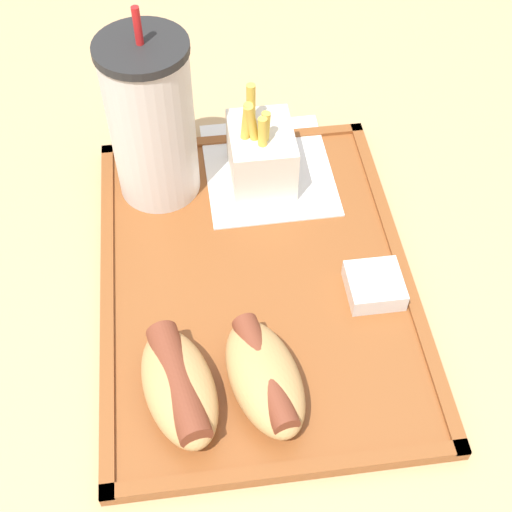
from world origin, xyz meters
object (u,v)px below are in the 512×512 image
at_px(soda_cup, 151,121).
at_px(hot_dog_near, 265,376).
at_px(hot_dog_far, 179,386).
at_px(fries_carton, 261,154).
at_px(sauce_cup_mayo, 374,285).

bearing_deg(soda_cup, hot_dog_near, -163.42).
xyz_separation_m(soda_cup, hot_dog_far, (-0.25, -0.01, -0.06)).
relative_size(soda_cup, fries_carton, 1.94).
relative_size(hot_dog_near, fries_carton, 1.14).
xyz_separation_m(fries_carton, sauce_cup_mayo, (-0.16, -0.08, -0.02)).
xyz_separation_m(soda_cup, fries_carton, (-0.00, -0.10, -0.05)).
xyz_separation_m(soda_cup, hot_dog_near, (-0.25, -0.07, -0.06)).
bearing_deg(soda_cup, hot_dog_far, -178.79).
height_order(soda_cup, sauce_cup_mayo, soda_cup).
distance_m(hot_dog_far, hot_dog_near, 0.07).
height_order(soda_cup, hot_dog_near, soda_cup).
height_order(fries_carton, sauce_cup_mayo, fries_carton).
height_order(hot_dog_near, fries_carton, fries_carton).
bearing_deg(hot_dog_far, soda_cup, 1.21).
relative_size(fries_carton, sauce_cup_mayo, 2.14).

